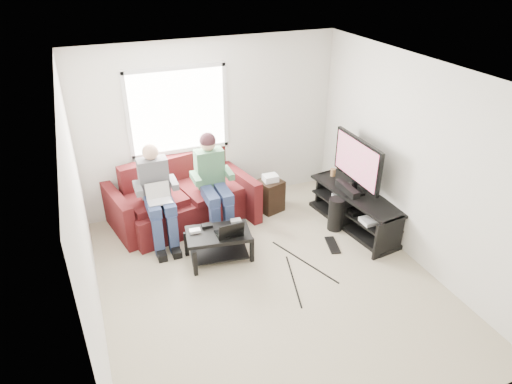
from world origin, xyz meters
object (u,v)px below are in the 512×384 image
coffee_table (218,239)px  end_table (270,194)px  sofa (182,201)px  subwoofer (336,214)px  tv_stand (356,211)px  tv (357,162)px

coffee_table → end_table: end_table is taller
sofa → subwoofer: 2.30m
tv_stand → coffee_table: bearing=-179.2°
tv → sofa: bearing=157.2°
tv → tv_stand: bearing=-88.5°
sofa → subwoofer: sofa is taller
tv_stand → subwoofer: 0.33m
sofa → tv: tv is taller
end_table → coffee_table: bearing=-141.1°
end_table → tv: bearing=-38.5°
coffee_table → end_table: size_ratio=1.47×
sofa → tv_stand: (2.36, -1.09, -0.10)m
coffee_table → tv: 2.26m
sofa → tv_stand: size_ratio=1.29×
coffee_table → subwoofer: bearing=1.7°
tv_stand → sofa: bearing=155.2°
sofa → coffee_table: bearing=-78.9°
tv_stand → subwoofer: (-0.32, 0.02, 0.01)m
coffee_table → subwoofer: (1.82, 0.05, -0.05)m
coffee_table → tv_stand: bearing=0.8°
tv → subwoofer: tv is taller
sofa → subwoofer: bearing=-27.7°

